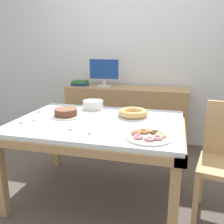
% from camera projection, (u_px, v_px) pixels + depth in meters
% --- Properties ---
extents(ground_plane, '(12.00, 12.00, 0.00)m').
position_uv_depth(ground_plane, '(99.00, 194.00, 2.37)').
color(ground_plane, '#564C44').
extents(wall_back, '(8.00, 0.10, 2.60)m').
position_uv_depth(wall_back, '(131.00, 51.00, 3.49)').
color(wall_back, silver).
rests_on(wall_back, ground).
extents(dining_table, '(1.48, 1.08, 0.73)m').
position_uv_depth(dining_table, '(98.00, 130.00, 2.20)').
color(dining_table, silver).
rests_on(dining_table, ground).
extents(sideboard, '(1.61, 0.44, 0.83)m').
position_uv_depth(sideboard, '(126.00, 117.00, 3.44)').
color(sideboard, tan).
rests_on(sideboard, ground).
extents(computer_monitor, '(0.42, 0.20, 0.38)m').
position_uv_depth(computer_monitor, '(104.00, 73.00, 3.36)').
color(computer_monitor, silver).
rests_on(computer_monitor, sideboard).
extents(book_stack, '(0.25, 0.20, 0.07)m').
position_uv_depth(book_stack, '(80.00, 83.00, 3.49)').
color(book_stack, '#23478C').
rests_on(book_stack, sideboard).
extents(cake_chocolate_round, '(0.29, 0.29, 0.08)m').
position_uv_depth(cake_chocolate_round, '(66.00, 113.00, 2.30)').
color(cake_chocolate_round, silver).
rests_on(cake_chocolate_round, dining_table).
extents(cake_golden_bundt, '(0.29, 0.29, 0.07)m').
position_uv_depth(cake_golden_bundt, '(133.00, 113.00, 2.28)').
color(cake_golden_bundt, silver).
rests_on(cake_golden_bundt, dining_table).
extents(pastry_platter, '(0.34, 0.34, 0.04)m').
position_uv_depth(pastry_platter, '(149.00, 136.00, 1.77)').
color(pastry_platter, silver).
rests_on(pastry_platter, dining_table).
extents(plate_stack, '(0.21, 0.21, 0.09)m').
position_uv_depth(plate_stack, '(93.00, 105.00, 2.57)').
color(plate_stack, silver).
rests_on(plate_stack, dining_table).
extents(tealight_centre, '(0.04, 0.04, 0.04)m').
position_uv_depth(tealight_centre, '(71.00, 129.00, 1.94)').
color(tealight_centre, silver).
rests_on(tealight_centre, dining_table).
extents(tealight_left_edge, '(0.04, 0.04, 0.04)m').
position_uv_depth(tealight_left_edge, '(90.00, 132.00, 1.85)').
color(tealight_left_edge, silver).
rests_on(tealight_left_edge, dining_table).
extents(tealight_near_front, '(0.04, 0.04, 0.04)m').
position_uv_depth(tealight_near_front, '(34.00, 120.00, 2.18)').
color(tealight_near_front, silver).
rests_on(tealight_near_front, dining_table).
extents(tealight_near_cakes, '(0.04, 0.04, 0.04)m').
position_uv_depth(tealight_near_cakes, '(39.00, 111.00, 2.45)').
color(tealight_near_cakes, silver).
rests_on(tealight_near_cakes, dining_table).
extents(tealight_right_edge, '(0.04, 0.04, 0.04)m').
position_uv_depth(tealight_right_edge, '(21.00, 122.00, 2.09)').
color(tealight_right_edge, silver).
rests_on(tealight_right_edge, dining_table).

